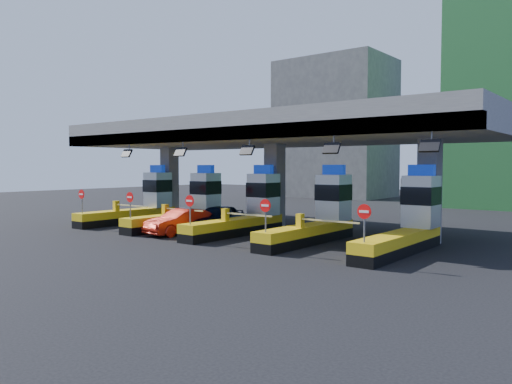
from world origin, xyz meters
The scene contains 10 objects.
ground centered at (0.00, 0.00, 0.00)m, with size 120.00×120.00×0.00m, color black.
toll_canopy centered at (0.00, 2.87, 6.13)m, with size 28.00×12.09×7.00m.
toll_lane_far_left centered at (-10.00, 0.28, 1.40)m, with size 4.43×8.00×4.16m.
toll_lane_left centered at (-5.00, 0.28, 1.40)m, with size 4.43×8.00×4.16m.
toll_lane_center centered at (0.00, 0.28, 1.40)m, with size 4.43×8.00×4.16m.
toll_lane_right centered at (5.00, 0.28, 1.40)m, with size 4.43×8.00×4.16m.
toll_lane_far_right centered at (10.00, 0.28, 1.40)m, with size 4.43×8.00×4.16m.
bg_building_concrete centered at (-14.00, 36.00, 9.00)m, with size 14.00×10.00×18.00m, color #4C4C49.
van centered at (-2.23, -0.06, 0.82)m, with size 1.94×4.81×1.64m, color black.
red_car centered at (-2.90, -2.49, 0.76)m, with size 1.60×4.58×1.51m, color #A9190D.
Camera 1 is at (18.92, -23.07, 4.09)m, focal length 35.00 mm.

